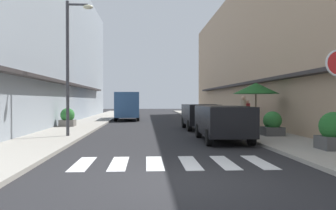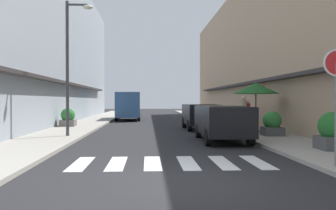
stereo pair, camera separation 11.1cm
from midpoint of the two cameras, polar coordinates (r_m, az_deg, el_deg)
ground_plane at (r=24.48m, az=-1.70°, el=-3.21°), size 93.97×93.97×0.00m
sidewalk_left at (r=24.81m, az=-12.89°, el=-3.04°), size 2.63×59.80×0.12m
sidewalk_right at (r=25.07m, az=9.37°, el=-2.99°), size 2.63×59.80×0.12m
building_row_left at (r=27.07m, az=-20.61°, el=9.38°), size 5.50×40.44×11.55m
building_row_right at (r=27.39m, az=16.75°, el=7.94°), size 5.50×40.44×10.28m
crosswalk at (r=9.71m, az=0.68°, el=-9.24°), size 5.20×2.20×0.01m
parked_car_near at (r=14.79m, az=8.86°, el=-2.24°), size 1.87×4.45×1.47m
parked_car_mid at (r=20.71m, az=5.36°, el=-1.39°), size 1.84×3.92×1.47m
delivery_van at (r=30.58m, az=-6.31°, el=0.21°), size 2.16×5.46×2.37m
round_street_sign at (r=9.35m, az=25.63°, el=4.10°), size 0.65×0.07×2.78m
street_lamp at (r=16.48m, az=-15.01°, el=7.78°), size 1.19×0.28×5.95m
cafe_umbrella at (r=18.18m, az=14.03°, el=2.57°), size 2.25×2.25×2.44m
planter_corner at (r=12.58m, az=25.07°, el=-3.83°), size 0.92×0.92×1.20m
planter_midblock at (r=16.59m, az=16.50°, el=-2.95°), size 0.87×0.87×1.08m
planter_far at (r=22.52m, az=-15.56°, el=-1.96°), size 0.89×0.89×1.10m
pedestrian_walking_near at (r=21.13m, az=12.13°, el=-0.89°), size 0.34×0.34×1.83m
pedestrian_walking_far at (r=21.67m, az=12.75°, el=-1.21°), size 0.34×0.34×1.60m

